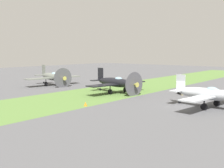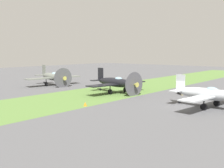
# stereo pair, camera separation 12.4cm
# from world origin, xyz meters

# --- Properties ---
(ground_plane) EXTENTS (160.00, 160.00, 0.00)m
(ground_plane) POSITION_xyz_m (0.00, 0.00, 0.00)
(ground_plane) COLOR #515154
(grass_verge) EXTENTS (120.00, 11.00, 0.01)m
(grass_verge) POSITION_xyz_m (0.00, -12.78, 0.00)
(grass_verge) COLOR #567A38
(grass_verge) RESTS_ON ground
(airplane_lead) EXTENTS (9.64, 7.64, 3.42)m
(airplane_lead) POSITION_xyz_m (-0.22, 2.61, 1.43)
(airplane_lead) COLOR #B2B7BC
(airplane_lead) RESTS_ON ground
(airplane_wingman) EXTENTS (10.02, 7.96, 3.55)m
(airplane_wingman) POSITION_xyz_m (-2.37, -11.16, 1.49)
(airplane_wingman) COLOR black
(airplane_wingman) RESTS_ON ground
(airplane_trail) EXTENTS (10.04, 8.00, 3.55)m
(airplane_trail) POSITION_xyz_m (-2.54, -25.17, 1.49)
(airplane_trail) COLOR slate
(airplane_trail) RESTS_ON ground
(ground_crew_mechanic) EXTENTS (0.38, 0.58, 1.73)m
(ground_crew_mechanic) POSITION_xyz_m (-6.12, -2.98, 0.91)
(ground_crew_mechanic) COLOR #847A5B
(ground_crew_mechanic) RESTS_ON ground
(fuel_drum) EXTENTS (0.60, 0.60, 0.90)m
(fuel_drum) POSITION_xyz_m (-7.11, -3.85, 0.45)
(fuel_drum) COLOR black
(fuel_drum) RESTS_ON ground
(runway_marker_cone) EXTENTS (0.36, 0.36, 0.44)m
(runway_marker_cone) POSITION_xyz_m (7.16, -7.81, 0.22)
(runway_marker_cone) COLOR orange
(runway_marker_cone) RESTS_ON ground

